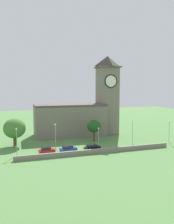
{
  "coord_description": "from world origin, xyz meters",
  "views": [
    {
      "loc": [
        -22.77,
        -63.35,
        18.04
      ],
      "look_at": [
        1.24,
        7.75,
        9.74
      ],
      "focal_mm": 38.92,
      "sensor_mm": 36.0,
      "label": 1
    }
  ],
  "objects_px": {
    "car_blue": "(68,149)",
    "tree_churchyard": "(94,126)",
    "streetlamp_central": "(99,134)",
    "streetlamp_east_end": "(169,128)",
    "streetlamp_west_end": "(17,137)",
    "streetlamp_west_mid": "(55,133)",
    "car_black": "(92,147)",
    "tree_by_tower": "(14,128)",
    "church": "(82,112)",
    "car_red": "(47,150)",
    "streetlamp_east_mid": "(133,129)"
  },
  "relations": [
    {
      "from": "car_red",
      "to": "streetlamp_east_end",
      "type": "xyz_separation_m",
      "value": [
        39.12,
        0.99,
        3.74
      ]
    },
    {
      "from": "streetlamp_east_mid",
      "to": "streetlamp_east_end",
      "type": "distance_m",
      "value": 12.63
    },
    {
      "from": "car_red",
      "to": "streetlamp_central",
      "type": "height_order",
      "value": "streetlamp_central"
    },
    {
      "from": "church",
      "to": "streetlamp_west_mid",
      "type": "distance_m",
      "value": 24.31
    },
    {
      "from": "car_blue",
      "to": "tree_churchyard",
      "type": "bearing_deg",
      "value": 42.4
    },
    {
      "from": "streetlamp_central",
      "to": "streetlamp_east_end",
      "type": "xyz_separation_m",
      "value": [
        24.24,
        0.47,
        0.54
      ]
    },
    {
      "from": "car_blue",
      "to": "streetlamp_west_end",
      "type": "height_order",
      "value": "streetlamp_west_end"
    },
    {
      "from": "car_black",
      "to": "tree_by_tower",
      "type": "xyz_separation_m",
      "value": [
        -20.29,
        11.97,
        4.48
      ]
    },
    {
      "from": "car_black",
      "to": "streetlamp_west_end",
      "type": "bearing_deg",
      "value": 175.09
    },
    {
      "from": "streetlamp_central",
      "to": "car_black",
      "type": "bearing_deg",
      "value": -157.48
    },
    {
      "from": "car_blue",
      "to": "streetlamp_west_mid",
      "type": "bearing_deg",
      "value": 154.53
    },
    {
      "from": "streetlamp_west_end",
      "to": "streetlamp_central",
      "type": "distance_m",
      "value": 22.32
    },
    {
      "from": "car_red",
      "to": "tree_by_tower",
      "type": "bearing_deg",
      "value": 123.07
    },
    {
      "from": "streetlamp_east_end",
      "to": "car_black",
      "type": "bearing_deg",
      "value": -177.05
    },
    {
      "from": "car_black",
      "to": "tree_churchyard",
      "type": "relative_size",
      "value": 0.65
    },
    {
      "from": "streetlamp_east_mid",
      "to": "streetlamp_east_end",
      "type": "xyz_separation_m",
      "value": [
        12.6,
        -0.91,
        -0.24
      ]
    },
    {
      "from": "streetlamp_west_end",
      "to": "streetlamp_east_mid",
      "type": "distance_m",
      "value": 33.95
    },
    {
      "from": "streetlamp_central",
      "to": "tree_churchyard",
      "type": "bearing_deg",
      "value": 76.94
    },
    {
      "from": "car_black",
      "to": "tree_churchyard",
      "type": "bearing_deg",
      "value": 67.4
    },
    {
      "from": "car_blue",
      "to": "tree_churchyard",
      "type": "height_order",
      "value": "tree_churchyard"
    },
    {
      "from": "church",
      "to": "tree_churchyard",
      "type": "height_order",
      "value": "church"
    },
    {
      "from": "car_blue",
      "to": "car_black",
      "type": "xyz_separation_m",
      "value": [
        6.91,
        -0.19,
        -0.09
      ]
    },
    {
      "from": "car_red",
      "to": "streetlamp_west_mid",
      "type": "xyz_separation_m",
      "value": [
        2.69,
        1.32,
        4.14
      ]
    },
    {
      "from": "streetlamp_west_mid",
      "to": "streetlamp_central",
      "type": "xyz_separation_m",
      "value": [
        12.19,
        -0.8,
        -0.94
      ]
    },
    {
      "from": "streetlamp_west_mid",
      "to": "tree_churchyard",
      "type": "distance_m",
      "value": 16.9
    },
    {
      "from": "streetlamp_west_end",
      "to": "church",
      "type": "bearing_deg",
      "value": 39.49
    },
    {
      "from": "church",
      "to": "car_red",
      "type": "bearing_deg",
      "value": -128.04
    },
    {
      "from": "streetlamp_east_end",
      "to": "tree_churchyard",
      "type": "bearing_deg",
      "value": 157.46
    },
    {
      "from": "streetlamp_west_end",
      "to": "tree_by_tower",
      "type": "height_order",
      "value": "tree_by_tower"
    },
    {
      "from": "streetlamp_central",
      "to": "tree_by_tower",
      "type": "xyz_separation_m",
      "value": [
        -22.43,
        11.08,
        1.14
      ]
    },
    {
      "from": "car_black",
      "to": "streetlamp_east_mid",
      "type": "bearing_deg",
      "value": 9.36
    },
    {
      "from": "car_red",
      "to": "streetlamp_east_end",
      "type": "relative_size",
      "value": 0.6
    },
    {
      "from": "car_black",
      "to": "streetlamp_west_mid",
      "type": "distance_m",
      "value": 11.05
    },
    {
      "from": "church",
      "to": "streetlamp_west_end",
      "type": "xyz_separation_m",
      "value": [
        -23.89,
        -19.69,
        -3.76
      ]
    },
    {
      "from": "streetlamp_central",
      "to": "car_red",
      "type": "bearing_deg",
      "value": -178.01
    },
    {
      "from": "car_black",
      "to": "streetlamp_east_end",
      "type": "xyz_separation_m",
      "value": [
        26.38,
        1.36,
        3.87
      ]
    },
    {
      "from": "streetlamp_central",
      "to": "tree_churchyard",
      "type": "relative_size",
      "value": 0.89
    },
    {
      "from": "streetlamp_west_end",
      "to": "car_blue",
      "type": "bearing_deg",
      "value": -6.62
    },
    {
      "from": "church",
      "to": "tree_by_tower",
      "type": "xyz_separation_m",
      "value": [
        -24.02,
        -9.45,
        -3.19
      ]
    },
    {
      "from": "streetlamp_west_end",
      "to": "tree_churchyard",
      "type": "distance_m",
      "value": 26.05
    },
    {
      "from": "streetlamp_west_mid",
      "to": "streetlamp_central",
      "type": "relative_size",
      "value": 1.27
    },
    {
      "from": "streetlamp_central",
      "to": "streetlamp_east_mid",
      "type": "relative_size",
      "value": 0.82
    },
    {
      "from": "streetlamp_west_mid",
      "to": "church",
      "type": "bearing_deg",
      "value": 55.06
    },
    {
      "from": "streetlamp_west_end",
      "to": "streetlamp_central",
      "type": "relative_size",
      "value": 1.16
    },
    {
      "from": "car_red",
      "to": "streetlamp_central",
      "type": "distance_m",
      "value": 15.23
    },
    {
      "from": "car_red",
      "to": "car_blue",
      "type": "height_order",
      "value": "car_red"
    },
    {
      "from": "car_blue",
      "to": "car_red",
      "type": "bearing_deg",
      "value": 178.27
    },
    {
      "from": "streetlamp_central",
      "to": "streetlamp_east_mid",
      "type": "height_order",
      "value": "streetlamp_east_mid"
    },
    {
      "from": "church",
      "to": "car_black",
      "type": "bearing_deg",
      "value": -99.89
    },
    {
      "from": "streetlamp_west_mid",
      "to": "tree_churchyard",
      "type": "bearing_deg",
      "value": 31.41
    }
  ]
}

